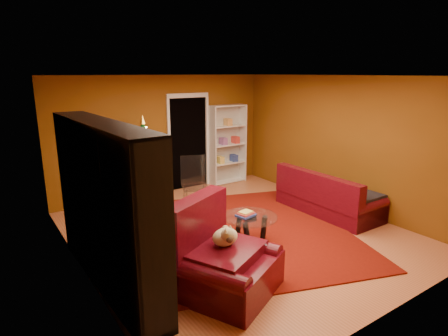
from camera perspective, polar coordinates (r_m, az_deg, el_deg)
floor at (r=6.50m, az=2.02°, el=-9.95°), size 5.00×5.50×0.05m
ceiling at (r=5.92m, az=2.25°, el=14.11°), size 5.00×5.50×0.05m
wall_back at (r=8.43m, az=-9.16°, el=4.97°), size 5.00×0.05×2.60m
wall_left at (r=5.05m, az=-21.64°, el=-2.19°), size 0.05×5.50×2.60m
wall_right at (r=7.81m, az=17.25°, el=3.77°), size 0.05×5.50×2.60m
doorway at (r=8.70m, az=-5.39°, el=3.71°), size 1.06×0.60×2.16m
rug at (r=6.54m, az=3.69°, el=-9.49°), size 4.33×4.67×0.02m
media_unit at (r=4.85m, az=-17.52°, el=-5.61°), size 0.52×2.75×2.10m
christmas_tree at (r=7.66m, az=-11.97°, el=0.84°), size 1.05×1.05×1.86m
gift_box_teal at (r=7.78m, az=-17.47°, el=-5.12°), size 0.33×0.33×0.29m
gift_box_green at (r=7.62m, az=-12.70°, el=-5.33°), size 0.33×0.33×0.26m
gift_box_red at (r=7.87m, az=-12.79°, el=-4.78°), size 0.31×0.31×0.24m
white_bookshelf at (r=9.10m, az=0.60°, el=3.59°), size 0.91×0.33×1.95m
armchair at (r=4.69m, az=0.39°, el=-13.36°), size 1.61×1.61×0.94m
dog at (r=4.65m, az=0.16°, el=-10.46°), size 0.49×0.44×0.31m
sofa at (r=7.49m, az=15.72°, el=-3.43°), size 0.90×2.00×0.86m
coffee_table at (r=6.06m, az=3.95°, el=-9.23°), size 1.04×1.04×0.55m
acrylic_chair at (r=7.34m, az=-4.42°, el=-2.87°), size 0.65×0.67×0.96m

